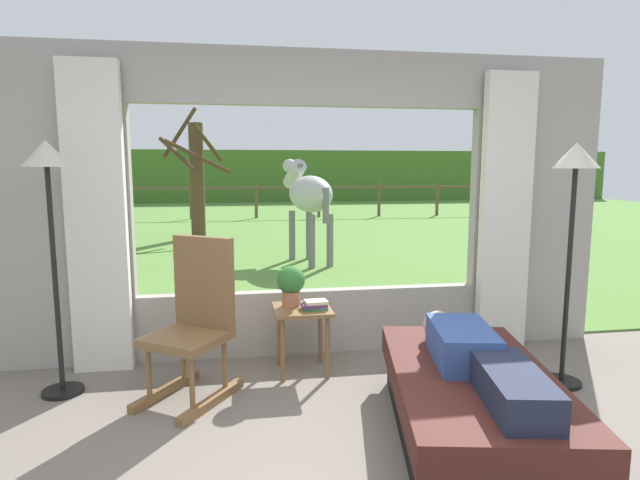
% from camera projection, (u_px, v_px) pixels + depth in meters
% --- Properties ---
extents(back_wall_with_window, '(5.20, 0.12, 2.55)m').
position_uv_depth(back_wall_with_window, '(311.00, 209.00, 4.39)').
color(back_wall_with_window, '#9E998E').
rests_on(back_wall_with_window, ground_plane).
extents(curtain_panel_left, '(0.44, 0.10, 2.40)m').
position_uv_depth(curtain_panel_left, '(97.00, 220.00, 3.99)').
color(curtain_panel_left, silver).
rests_on(curtain_panel_left, ground_plane).
extents(curtain_panel_right, '(0.44, 0.10, 2.40)m').
position_uv_depth(curtain_panel_right, '(505.00, 214.00, 4.52)').
color(curtain_panel_right, silver).
rests_on(curtain_panel_right, ground_plane).
extents(outdoor_pasture_lawn, '(36.00, 21.68, 0.02)m').
position_uv_depth(outdoor_pasture_lawn, '(258.00, 222.00, 15.21)').
color(outdoor_pasture_lawn, '#568438').
rests_on(outdoor_pasture_lawn, ground_plane).
extents(distant_hill_ridge, '(36.00, 2.00, 2.40)m').
position_uv_depth(distant_hill_ridge, '(249.00, 176.00, 24.67)').
color(distant_hill_ridge, '#446E28').
rests_on(distant_hill_ridge, ground_plane).
extents(recliner_sofa, '(1.21, 1.84, 0.42)m').
position_uv_depth(recliner_sofa, '(471.00, 403.00, 3.07)').
color(recliner_sofa, black).
rests_on(recliner_sofa, ground_plane).
extents(reclining_person, '(0.45, 1.43, 0.22)m').
position_uv_depth(reclining_person, '(477.00, 357.00, 2.98)').
color(reclining_person, '#334C8C').
rests_on(reclining_person, recliner_sofa).
extents(rocking_chair, '(0.76, 0.82, 1.12)m').
position_uv_depth(rocking_chair, '(195.00, 320.00, 3.62)').
color(rocking_chair, brown).
rests_on(rocking_chair, ground_plane).
extents(side_table, '(0.44, 0.44, 0.52)m').
position_uv_depth(side_table, '(302.00, 319.00, 4.04)').
color(side_table, brown).
rests_on(side_table, ground_plane).
extents(potted_plant, '(0.22, 0.22, 0.32)m').
position_uv_depth(potted_plant, '(291.00, 283.00, 4.05)').
color(potted_plant, '#9E6042').
rests_on(potted_plant, side_table).
extents(book_stack, '(0.20, 0.14, 0.07)m').
position_uv_depth(book_stack, '(315.00, 305.00, 3.98)').
color(book_stack, '#337247').
rests_on(book_stack, side_table).
extents(floor_lamp_left, '(0.32, 0.32, 1.78)m').
position_uv_depth(floor_lamp_left, '(49.00, 191.00, 3.51)').
color(floor_lamp_left, black).
rests_on(floor_lamp_left, ground_plane).
extents(floor_lamp_right, '(0.32, 0.32, 1.77)m').
position_uv_depth(floor_lamp_right, '(574.00, 191.00, 3.67)').
color(floor_lamp_right, black).
rests_on(floor_lamp_right, ground_plane).
extents(horse, '(0.87, 1.82, 1.73)m').
position_uv_depth(horse, '(308.00, 195.00, 8.59)').
color(horse, '#B2B2AD').
rests_on(horse, outdoor_pasture_lawn).
extents(pasture_tree, '(1.59, 1.56, 2.98)m').
position_uv_depth(pasture_tree, '(196.00, 176.00, 11.67)').
color(pasture_tree, '#4C3823').
rests_on(pasture_tree, outdoor_pasture_lawn).
extents(pasture_fence_line, '(16.10, 0.10, 1.10)m').
position_uv_depth(pasture_fence_line, '(256.00, 195.00, 16.31)').
color(pasture_fence_line, brown).
rests_on(pasture_fence_line, outdoor_pasture_lawn).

